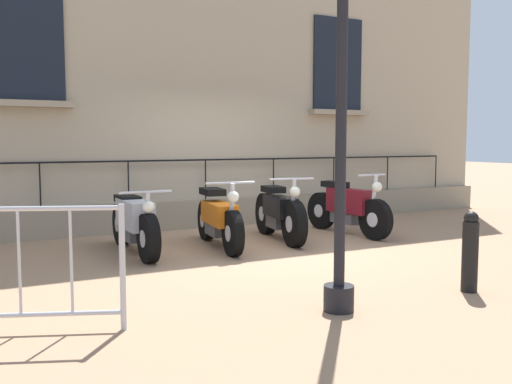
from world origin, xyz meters
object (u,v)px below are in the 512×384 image
(motorcycle_orange, at_px, (219,220))
(motorcycle_maroon, at_px, (348,208))
(motorcycle_silver, at_px, (134,223))
(bollard, at_px, (470,251))
(motorcycle_black, at_px, (279,214))

(motorcycle_orange, xyz_separation_m, motorcycle_maroon, (-0.08, 2.38, 0.03))
(motorcycle_silver, relative_size, motorcycle_maroon, 1.02)
(motorcycle_orange, height_order, bollard, motorcycle_orange)
(motorcycle_black, xyz_separation_m, bollard, (3.55, 0.23, 0.01))
(motorcycle_maroon, height_order, bollard, motorcycle_maroon)
(motorcycle_orange, bearing_deg, motorcycle_maroon, 91.99)
(motorcycle_orange, bearing_deg, motorcycle_silver, -96.68)
(motorcycle_silver, distance_m, bollard, 4.38)
(motorcycle_silver, xyz_separation_m, motorcycle_black, (0.03, 2.30, -0.01))
(motorcycle_orange, bearing_deg, motorcycle_black, 96.06)
(motorcycle_silver, bearing_deg, bollard, 35.31)
(motorcycle_maroon, bearing_deg, motorcycle_silver, -90.96)
(bollard, bearing_deg, motorcycle_orange, -159.03)
(motorcycle_silver, bearing_deg, motorcycle_orange, 83.32)
(bollard, bearing_deg, motorcycle_silver, -144.69)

